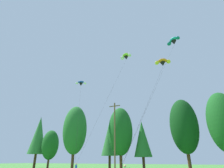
# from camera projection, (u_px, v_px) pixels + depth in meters

# --- Properties ---
(treeline_tree_a) EXTENTS (4.70, 4.70, 14.09)m
(treeline_tree_a) POSITION_uv_depth(u_px,v_px,m) (39.00, 135.00, 52.92)
(treeline_tree_a) COLOR #472D19
(treeline_tree_a) RESTS_ON ground_plane
(treeline_tree_b) EXTENTS (4.45, 4.45, 9.81)m
(treeline_tree_b) POSITION_uv_depth(u_px,v_px,m) (50.00, 145.00, 49.91)
(treeline_tree_b) COLOR #472D19
(treeline_tree_b) RESTS_ON ground_plane
(treeline_tree_c) EXTENTS (5.86, 5.86, 15.05)m
(treeline_tree_c) POSITION_uv_depth(u_px,v_px,m) (75.00, 130.00, 45.83)
(treeline_tree_c) COLOR #472D19
(treeline_tree_c) RESTS_ON ground_plane
(treeline_tree_d) EXTENTS (4.21, 4.21, 11.86)m
(treeline_tree_d) POSITION_uv_depth(u_px,v_px,m) (110.00, 138.00, 47.11)
(treeline_tree_d) COLOR #472D19
(treeline_tree_d) RESTS_ON ground_plane
(treeline_tree_e) EXTENTS (5.44, 5.44, 13.48)m
(treeline_tree_e) POSITION_uv_depth(u_px,v_px,m) (120.00, 131.00, 41.39)
(treeline_tree_e) COLOR #472D19
(treeline_tree_e) RESTS_ON ground_plane
(treeline_tree_f) EXTENTS (3.86, 3.86, 10.25)m
(treeline_tree_f) POSITION_uv_depth(u_px,v_px,m) (142.00, 139.00, 40.26)
(treeline_tree_f) COLOR #472D19
(treeline_tree_f) RESTS_ON ground_plane
(treeline_tree_g) EXTENTS (5.68, 5.68, 14.39)m
(treeline_tree_g) POSITION_uv_depth(u_px,v_px,m) (184.00, 126.00, 38.32)
(treeline_tree_g) COLOR #472D19
(treeline_tree_g) RESTS_ON ground_plane
(treeline_tree_h) EXTENTS (5.61, 5.61, 14.12)m
(treeline_tree_h) POSITION_uv_depth(u_px,v_px,m) (224.00, 122.00, 33.39)
(treeline_tree_h) COLOR #472D19
(treeline_tree_h) RESTS_ON ground_plane
(utility_pole) EXTENTS (2.20, 0.26, 12.12)m
(utility_pole) POSITION_uv_depth(u_px,v_px,m) (115.00, 134.00, 32.66)
(utility_pole) COLOR brown
(utility_pole) RESTS_ON ground_plane
(parafoil_kite_high_lime_white) EXTENTS (5.69, 10.17, 21.84)m
(parafoil_kite_high_lime_white) POSITION_uv_depth(u_px,v_px,m) (126.00, 57.00, 38.59)
(parafoil_kite_high_lime_white) COLOR #93D633
(parafoil_kite_mid_teal) EXTENTS (5.86, 19.14, 23.43)m
(parafoil_kite_mid_teal) POSITION_uv_depth(u_px,v_px,m) (174.00, 41.00, 36.82)
(parafoil_kite_mid_teal) COLOR teal
(parafoil_kite_far_blue_white) EXTENTS (11.84, 15.46, 20.23)m
(parafoil_kite_far_blue_white) POSITION_uv_depth(u_px,v_px,m) (81.00, 83.00, 48.00)
(parafoil_kite_far_blue_white) COLOR blue
(parafoil_kite_low_orange) EXTENTS (3.75, 14.66, 16.88)m
(parafoil_kite_low_orange) POSITION_uv_depth(u_px,v_px,m) (163.00, 62.00, 31.85)
(parafoil_kite_low_orange) COLOR orange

